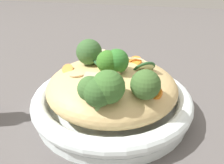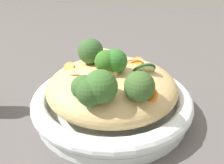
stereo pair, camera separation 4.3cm
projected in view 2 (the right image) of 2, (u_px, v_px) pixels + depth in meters
name	position (u px, v px, depth m)	size (l,w,h in m)	color
ground_plane	(112.00, 111.00, 0.47)	(3.00, 3.00, 0.00)	#544F4E
serving_bowl	(112.00, 101.00, 0.45)	(0.32, 0.32, 0.05)	white
noodle_heap	(112.00, 86.00, 0.44)	(0.26, 0.26, 0.09)	tan
broccoli_florets	(104.00, 74.00, 0.36)	(0.17, 0.18, 0.08)	#98BE7A
carrot_coins	(122.00, 76.00, 0.40)	(0.13, 0.20, 0.04)	orange
zucchini_slices	(124.00, 68.00, 0.41)	(0.07, 0.13, 0.04)	beige
chicken_chunks	(102.00, 68.00, 0.41)	(0.17, 0.09, 0.04)	#CAB088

